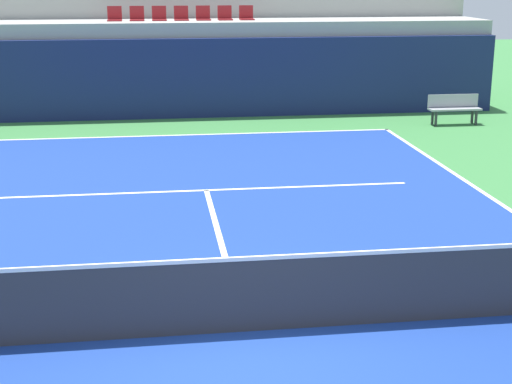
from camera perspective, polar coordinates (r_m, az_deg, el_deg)
ground_plane at (r=9.62m, az=-0.77°, el=-10.25°), size 80.00×80.00×0.00m
court_surface at (r=9.62m, az=-0.77°, el=-10.22°), size 11.00×24.00×0.01m
baseline_far at (r=20.98m, az=-4.81°, el=4.21°), size 11.00×0.10×0.00m
service_line_far at (r=15.60m, az=-3.67°, el=0.13°), size 8.26×0.10×0.00m
centre_service_line at (r=12.55m, az=-2.57°, el=-3.80°), size 0.10×6.40×0.00m
back_wall at (r=23.43m, az=-5.25°, el=8.31°), size 19.17×0.30×2.35m
stands_tier_lower at (r=24.74m, az=-5.41°, el=9.22°), size 19.17×2.40×2.79m
stands_tier_upper at (r=27.08m, az=-5.67°, el=10.70°), size 19.17×2.40×3.65m
seating_row_lower at (r=24.71m, az=-5.52°, el=12.74°), size 4.51×0.44×0.44m
tennis_net at (r=9.41m, az=-0.78°, el=-7.46°), size 11.08×0.08×1.07m
player_bench at (r=23.09m, az=14.36°, el=6.09°), size 1.50×0.40×0.85m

